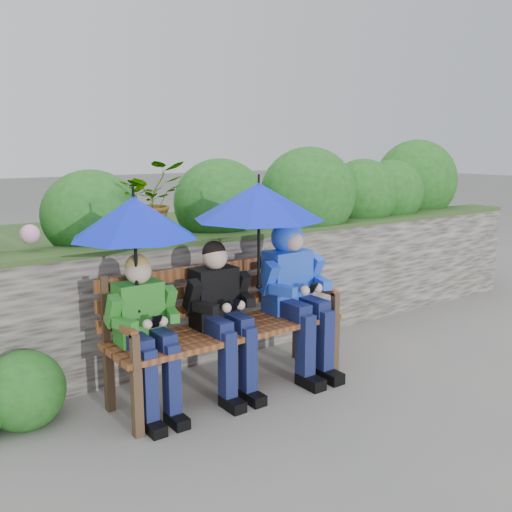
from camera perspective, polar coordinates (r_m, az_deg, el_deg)
ground at (r=4.47m, az=0.77°, el=-12.25°), size 60.00×60.00×0.00m
garden_backdrop at (r=5.60m, az=-8.48°, el=-0.57°), size 8.00×2.86×1.87m
park_bench at (r=4.16m, az=-3.30°, el=-6.26°), size 1.77×0.52×0.93m
boy_left at (r=3.78m, az=-11.00°, el=-6.94°), size 0.45×0.53×1.08m
boy_middle at (r=4.04m, az=-3.48°, el=-5.38°), size 0.48×0.55×1.11m
boy_right at (r=4.41m, az=3.91°, el=-2.92°), size 0.54×0.65×1.19m
umbrella_left at (r=3.63m, az=-12.09°, el=3.78°), size 0.81×0.81×0.81m
umbrella_right at (r=4.12m, az=0.28°, el=5.48°), size 0.96×0.96×0.84m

